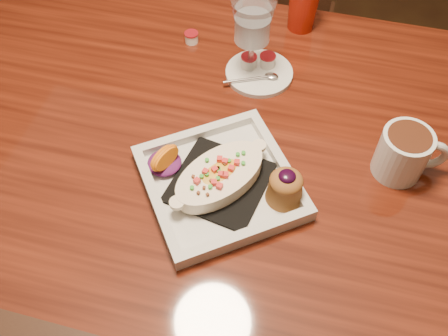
% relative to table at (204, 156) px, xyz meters
% --- Properties ---
extents(floor, '(7.00, 7.00, 0.00)m').
position_rel_table_xyz_m(floor, '(0.00, 0.00, -0.65)').
color(floor, '#302110').
rests_on(floor, ground).
extents(table, '(1.50, 0.90, 0.75)m').
position_rel_table_xyz_m(table, '(0.00, 0.00, 0.00)').
color(table, maroon).
rests_on(table, floor).
extents(chair_far, '(0.42, 0.42, 0.93)m').
position_rel_table_xyz_m(chair_far, '(-0.00, 0.63, -0.15)').
color(chair_far, black).
rests_on(chair_far, floor).
extents(plate, '(0.37, 0.37, 0.08)m').
position_rel_table_xyz_m(plate, '(0.09, -0.13, 0.12)').
color(plate, silver).
rests_on(plate, table).
extents(coffee_mug, '(0.13, 0.09, 0.10)m').
position_rel_table_xyz_m(coffee_mug, '(0.39, -0.01, 0.15)').
color(coffee_mug, silver).
rests_on(coffee_mug, table).
extents(goblet, '(0.09, 0.09, 0.19)m').
position_rel_table_xyz_m(goblet, '(0.06, 0.18, 0.23)').
color(goblet, silver).
rests_on(goblet, table).
extents(saucer, '(0.15, 0.15, 0.10)m').
position_rel_table_xyz_m(saucer, '(0.08, 0.18, 0.11)').
color(saucer, silver).
rests_on(saucer, table).
extents(creamer_loose, '(0.03, 0.03, 0.03)m').
position_rel_table_xyz_m(creamer_loose, '(-0.10, 0.25, 0.11)').
color(creamer_loose, white).
rests_on(creamer_loose, table).
extents(red_tumbler, '(0.07, 0.07, 0.12)m').
position_rel_table_xyz_m(red_tumbler, '(0.14, 0.37, 0.16)').
color(red_tumbler, '#A91B0C').
rests_on(red_tumbler, table).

